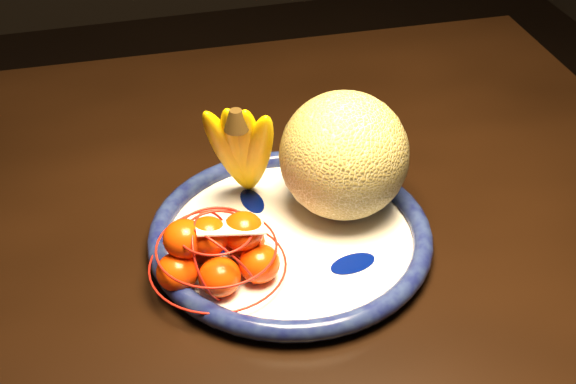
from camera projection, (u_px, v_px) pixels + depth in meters
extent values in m
cube|color=black|center=(102.00, 247.00, 0.96)|extent=(1.52, 0.94, 0.04)
cylinder|color=black|center=(460.00, 216.00, 1.61)|extent=(0.06, 0.06, 0.71)
cylinder|color=white|center=(290.00, 241.00, 0.93)|extent=(0.30, 0.30, 0.01)
torus|color=#040438|center=(290.00, 234.00, 0.92)|extent=(0.33, 0.33, 0.02)
cylinder|color=white|center=(290.00, 244.00, 0.93)|extent=(0.14, 0.14, 0.00)
ellipsoid|color=#010B52|center=(353.00, 264.00, 0.88)|extent=(0.12, 0.08, 0.00)
ellipsoid|color=#010B52|center=(252.00, 201.00, 0.98)|extent=(0.06, 0.10, 0.00)
ellipsoid|color=#010B52|center=(209.00, 251.00, 0.90)|extent=(0.10, 0.07, 0.00)
sphere|color=olive|center=(344.00, 155.00, 0.92)|extent=(0.15, 0.15, 0.15)
ellipsoid|color=#DEA307|center=(229.00, 148.00, 0.93)|extent=(0.10, 0.08, 0.16)
ellipsoid|color=#DEA307|center=(239.00, 147.00, 0.93)|extent=(0.07, 0.09, 0.16)
ellipsoid|color=#DEA307|center=(247.00, 148.00, 0.93)|extent=(0.05, 0.09, 0.16)
ellipsoid|color=#DEA307|center=(256.00, 150.00, 0.93)|extent=(0.04, 0.10, 0.16)
cone|color=black|center=(241.00, 96.00, 0.89)|extent=(0.03, 0.03, 0.02)
ellipsoid|color=#FF3300|center=(177.00, 272.00, 0.84)|extent=(0.05, 0.05, 0.04)
ellipsoid|color=#FF3300|center=(220.00, 277.00, 0.84)|extent=(0.05, 0.05, 0.04)
ellipsoid|color=#FF3300|center=(259.00, 263.00, 0.85)|extent=(0.05, 0.05, 0.04)
ellipsoid|color=#FF3300|center=(200.00, 244.00, 0.88)|extent=(0.05, 0.05, 0.04)
ellipsoid|color=#FF3300|center=(245.00, 241.00, 0.88)|extent=(0.05, 0.05, 0.04)
ellipsoid|color=#FF3300|center=(208.00, 236.00, 0.84)|extent=(0.05, 0.05, 0.04)
ellipsoid|color=#FF3300|center=(243.00, 231.00, 0.85)|extent=(0.05, 0.05, 0.04)
ellipsoid|color=#FF3300|center=(184.00, 239.00, 0.84)|extent=(0.05, 0.05, 0.04)
torus|color=#AB160E|center=(218.00, 265.00, 0.87)|extent=(0.18, 0.18, 0.00)
torus|color=#AB160E|center=(216.00, 247.00, 0.85)|extent=(0.16, 0.16, 0.00)
torus|color=#AB160E|center=(215.00, 231.00, 0.84)|extent=(0.10, 0.10, 0.00)
torus|color=#AB160E|center=(217.00, 256.00, 0.86)|extent=(0.10, 0.05, 0.09)
torus|color=#AB160E|center=(217.00, 256.00, 0.86)|extent=(0.08, 0.11, 0.09)
torus|color=#AB160E|center=(217.00, 256.00, 0.86)|extent=(0.10, 0.11, 0.09)
cube|color=white|center=(230.00, 228.00, 0.83)|extent=(0.07, 0.03, 0.01)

